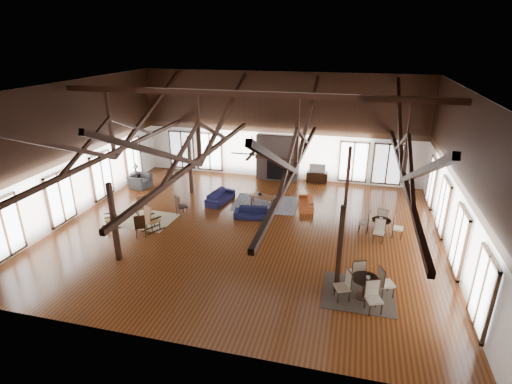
% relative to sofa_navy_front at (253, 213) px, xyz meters
% --- Properties ---
extents(floor, '(16.00, 16.00, 0.00)m').
position_rel_sofa_navy_front_xyz_m(floor, '(0.06, -1.24, -0.25)').
color(floor, brown).
rests_on(floor, ground).
extents(ceiling, '(16.00, 14.00, 0.02)m').
position_rel_sofa_navy_front_xyz_m(ceiling, '(0.06, -1.24, 5.75)').
color(ceiling, black).
rests_on(ceiling, wall_back).
extents(wall_back, '(16.00, 0.02, 6.00)m').
position_rel_sofa_navy_front_xyz_m(wall_back, '(0.06, 5.76, 2.75)').
color(wall_back, white).
rests_on(wall_back, floor).
extents(wall_front, '(16.00, 0.02, 6.00)m').
position_rel_sofa_navy_front_xyz_m(wall_front, '(0.06, -8.24, 2.75)').
color(wall_front, white).
rests_on(wall_front, floor).
extents(wall_left, '(0.02, 14.00, 6.00)m').
position_rel_sofa_navy_front_xyz_m(wall_left, '(-7.94, -1.24, 2.75)').
color(wall_left, white).
rests_on(wall_left, floor).
extents(wall_right, '(0.02, 14.00, 6.00)m').
position_rel_sofa_navy_front_xyz_m(wall_right, '(8.06, -1.24, 2.75)').
color(wall_right, white).
rests_on(wall_right, floor).
extents(roof_truss, '(15.60, 14.07, 3.14)m').
position_rel_sofa_navy_front_xyz_m(roof_truss, '(0.06, -1.24, 3.78)').
color(roof_truss, black).
rests_on(roof_truss, wall_back).
extents(post_grid, '(8.16, 7.16, 3.05)m').
position_rel_sofa_navy_front_xyz_m(post_grid, '(0.06, -1.24, 1.28)').
color(post_grid, black).
rests_on(post_grid, floor).
extents(fireplace, '(2.50, 0.69, 2.60)m').
position_rel_sofa_navy_front_xyz_m(fireplace, '(0.06, 5.43, 1.04)').
color(fireplace, '#736057').
rests_on(fireplace, floor).
extents(ceiling_fan, '(1.60, 1.60, 0.75)m').
position_rel_sofa_navy_front_xyz_m(ceiling_fan, '(0.56, -2.24, 3.49)').
color(ceiling_fan, black).
rests_on(ceiling_fan, roof_truss).
extents(sofa_navy_front, '(1.77, 0.90, 0.50)m').
position_rel_sofa_navy_front_xyz_m(sofa_navy_front, '(0.00, 0.00, 0.00)').
color(sofa_navy_front, '#15173B').
rests_on(sofa_navy_front, floor).
extents(sofa_navy_left, '(1.98, 1.06, 0.55)m').
position_rel_sofa_navy_front_xyz_m(sofa_navy_left, '(-2.06, 1.42, 0.03)').
color(sofa_navy_left, '#17163E').
rests_on(sofa_navy_left, floor).
extents(sofa_orange, '(1.77, 0.95, 0.49)m').
position_rel_sofa_navy_front_xyz_m(sofa_orange, '(2.20, 1.81, -0.00)').
color(sofa_orange, '#B44F22').
rests_on(sofa_orange, floor).
extents(coffee_table, '(1.34, 1.00, 0.46)m').
position_rel_sofa_navy_front_xyz_m(coffee_table, '(0.06, 1.63, 0.16)').
color(coffee_table, brown).
rests_on(coffee_table, floor).
extents(vase, '(0.26, 0.26, 0.21)m').
position_rel_sofa_navy_front_xyz_m(vase, '(-0.06, 1.64, 0.32)').
color(vase, '#B2B2B2').
rests_on(vase, coffee_table).
extents(armchair, '(1.19, 1.07, 0.71)m').
position_rel_sofa_navy_front_xyz_m(armchair, '(-7.00, 2.31, 0.11)').
color(armchair, '#2D2C2F').
rests_on(armchair, floor).
extents(side_table_lamp, '(0.49, 0.49, 1.24)m').
position_rel_sofa_navy_front_xyz_m(side_table_lamp, '(-7.47, 2.79, 0.22)').
color(side_table_lamp, black).
rests_on(side_table_lamp, floor).
extents(rocking_chair_a, '(0.82, 0.84, 0.99)m').
position_rel_sofa_navy_front_xyz_m(rocking_chair_a, '(-5.01, -1.05, 0.22)').
color(rocking_chair_a, olive).
rests_on(rocking_chair_a, floor).
extents(rocking_chair_b, '(0.85, 1.01, 1.15)m').
position_rel_sofa_navy_front_xyz_m(rocking_chair_b, '(-3.90, -2.31, 0.29)').
color(rocking_chair_b, olive).
rests_on(rocking_chair_b, floor).
extents(rocking_chair_c, '(0.88, 0.76, 1.01)m').
position_rel_sofa_navy_front_xyz_m(rocking_chair_c, '(-5.70, -2.35, 0.23)').
color(rocking_chair_c, olive).
rests_on(rocking_chair_c, floor).
extents(side_chair_a, '(0.61, 0.61, 1.02)m').
position_rel_sofa_navy_front_xyz_m(side_chair_a, '(-3.31, -0.66, 0.35)').
color(side_chair_a, black).
rests_on(side_chair_a, floor).
extents(side_chair_b, '(0.60, 0.60, 1.03)m').
position_rel_sofa_navy_front_xyz_m(side_chair_b, '(-4.01, -2.96, 0.35)').
color(side_chair_b, black).
rests_on(side_chair_b, floor).
extents(cafe_table_near, '(1.96, 1.96, 1.01)m').
position_rel_sofa_navy_front_xyz_m(cafe_table_near, '(4.92, -4.89, 0.26)').
color(cafe_table_near, black).
rests_on(cafe_table_near, floor).
extents(cafe_table_far, '(1.83, 1.83, 0.94)m').
position_rel_sofa_navy_front_xyz_m(cafe_table_far, '(5.59, -0.27, 0.22)').
color(cafe_table_far, black).
rests_on(cafe_table_far, floor).
extents(cup_near, '(0.13, 0.13, 0.10)m').
position_rel_sofa_navy_front_xyz_m(cup_near, '(5.00, -4.93, 0.53)').
color(cup_near, '#B2B2B2').
rests_on(cup_near, cafe_table_near).
extents(cup_far, '(0.17, 0.17, 0.11)m').
position_rel_sofa_navy_front_xyz_m(cup_far, '(5.57, -0.28, 0.49)').
color(cup_far, '#B2B2B2').
rests_on(cup_far, cafe_table_far).
extents(tv_console, '(1.17, 0.44, 0.59)m').
position_rel_sofa_navy_front_xyz_m(tv_console, '(2.34, 5.51, 0.04)').
color(tv_console, black).
rests_on(tv_console, floor).
extents(television, '(0.90, 0.13, 0.52)m').
position_rel_sofa_navy_front_xyz_m(television, '(2.33, 5.51, 0.60)').
color(television, '#B2B2B2').
rests_on(television, tv_console).
extents(rug_tan, '(2.63, 2.12, 0.01)m').
position_rel_sofa_navy_front_xyz_m(rug_tan, '(-4.68, -1.37, -0.24)').
color(rug_tan, tan).
rests_on(rug_tan, floor).
extents(rug_navy, '(3.24, 2.52, 0.01)m').
position_rel_sofa_navy_front_xyz_m(rug_navy, '(0.18, 1.72, -0.24)').
color(rug_navy, '#161E3F').
rests_on(rug_navy, floor).
extents(rug_dark, '(2.31, 2.10, 0.01)m').
position_rel_sofa_navy_front_xyz_m(rug_dark, '(4.78, -4.71, -0.24)').
color(rug_dark, black).
rests_on(rug_dark, floor).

